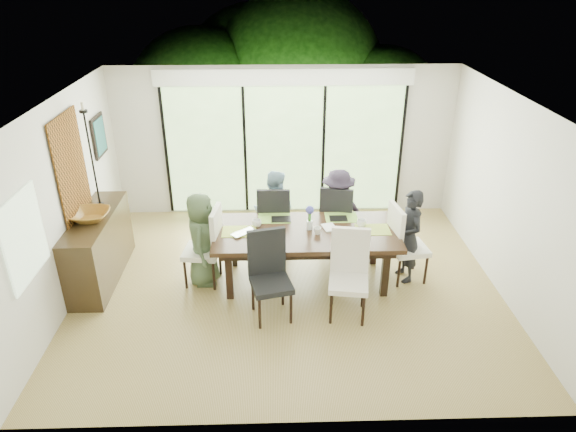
{
  "coord_description": "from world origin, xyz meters",
  "views": [
    {
      "loc": [
        -0.2,
        -6.26,
        4.24
      ],
      "look_at": [
        0.0,
        0.25,
        1.0
      ],
      "focal_mm": 32.0,
      "sensor_mm": 36.0,
      "label": 1
    }
  ],
  "objects_px": {
    "person_far_right": "(338,212)",
    "sideboard": "(99,247)",
    "chair_right_end": "(409,243)",
    "chair_far_left": "(274,218)",
    "person_left_end": "(202,239)",
    "cup_a": "(257,223)",
    "person_far_left": "(274,213)",
    "vase": "(310,225)",
    "bowl": "(90,216)",
    "chair_near_left": "(271,278)",
    "laptop": "(246,234)",
    "chair_far_right": "(337,217)",
    "person_right_end": "(409,236)",
    "chair_near_right": "(349,277)",
    "chair_left_end": "(201,246)",
    "table_top": "(306,233)",
    "cup_c": "(361,223)",
    "cup_b": "(317,231)"
  },
  "relations": [
    {
      "from": "person_far_right",
      "to": "sideboard",
      "type": "height_order",
      "value": "person_far_right"
    },
    {
      "from": "chair_right_end",
      "to": "chair_far_left",
      "type": "distance_m",
      "value": 2.13
    },
    {
      "from": "person_left_end",
      "to": "cup_a",
      "type": "relative_size",
      "value": 10.4
    },
    {
      "from": "person_left_end",
      "to": "person_far_left",
      "type": "xyz_separation_m",
      "value": [
        1.03,
        0.83,
        0.0
      ]
    },
    {
      "from": "vase",
      "to": "bowl",
      "type": "distance_m",
      "value": 3.07
    },
    {
      "from": "person_far_right",
      "to": "cup_a",
      "type": "xyz_separation_m",
      "value": [
        -1.25,
        -0.68,
        0.17
      ]
    },
    {
      "from": "chair_near_left",
      "to": "laptop",
      "type": "bearing_deg",
      "value": 100.87
    },
    {
      "from": "chair_near_left",
      "to": "person_left_end",
      "type": "relative_size",
      "value": 0.85
    },
    {
      "from": "chair_far_right",
      "to": "bowl",
      "type": "relative_size",
      "value": 2.25
    },
    {
      "from": "chair_near_left",
      "to": "person_right_end",
      "type": "bearing_deg",
      "value": 10.15
    },
    {
      "from": "chair_far_right",
      "to": "chair_near_right",
      "type": "distance_m",
      "value": 1.72
    },
    {
      "from": "chair_left_end",
      "to": "chair_far_left",
      "type": "distance_m",
      "value": 1.35
    },
    {
      "from": "chair_near_right",
      "to": "bowl",
      "type": "relative_size",
      "value": 2.25
    },
    {
      "from": "table_top",
      "to": "person_right_end",
      "type": "relative_size",
      "value": 1.86
    },
    {
      "from": "chair_right_end",
      "to": "chair_far_left",
      "type": "height_order",
      "value": "same"
    },
    {
      "from": "chair_far_left",
      "to": "person_left_end",
      "type": "relative_size",
      "value": 0.85
    },
    {
      "from": "chair_left_end",
      "to": "vase",
      "type": "height_order",
      "value": "chair_left_end"
    },
    {
      "from": "chair_far_right",
      "to": "person_left_end",
      "type": "relative_size",
      "value": 0.85
    },
    {
      "from": "chair_far_right",
      "to": "chair_far_left",
      "type": "bearing_deg",
      "value": 13.76
    },
    {
      "from": "person_left_end",
      "to": "cup_c",
      "type": "xyz_separation_m",
      "value": [
        2.28,
        0.1,
        0.17
      ]
    },
    {
      "from": "table_top",
      "to": "person_far_left",
      "type": "relative_size",
      "value": 1.86
    },
    {
      "from": "person_left_end",
      "to": "person_far_left",
      "type": "relative_size",
      "value": 1.0
    },
    {
      "from": "chair_near_left",
      "to": "person_right_end",
      "type": "distance_m",
      "value": 2.17
    },
    {
      "from": "person_far_left",
      "to": "cup_a",
      "type": "xyz_separation_m",
      "value": [
        -0.25,
        -0.68,
        0.17
      ]
    },
    {
      "from": "chair_far_left",
      "to": "person_left_end",
      "type": "xyz_separation_m",
      "value": [
        -1.03,
        -0.85,
        0.1
      ]
    },
    {
      "from": "chair_far_left",
      "to": "bowl",
      "type": "relative_size",
      "value": 2.25
    },
    {
      "from": "table_top",
      "to": "chair_left_end",
      "type": "bearing_deg",
      "value": 180.0
    },
    {
      "from": "chair_far_right",
      "to": "person_far_left",
      "type": "distance_m",
      "value": 1.01
    },
    {
      "from": "laptop",
      "to": "vase",
      "type": "bearing_deg",
      "value": -31.42
    },
    {
      "from": "vase",
      "to": "sideboard",
      "type": "bearing_deg",
      "value": 177.91
    },
    {
      "from": "person_left_end",
      "to": "person_right_end",
      "type": "height_order",
      "value": "same"
    },
    {
      "from": "table_top",
      "to": "cup_c",
      "type": "distance_m",
      "value": 0.81
    },
    {
      "from": "table_top",
      "to": "cup_c",
      "type": "height_order",
      "value": "cup_c"
    },
    {
      "from": "chair_far_right",
      "to": "person_far_left",
      "type": "relative_size",
      "value": 0.85
    },
    {
      "from": "vase",
      "to": "cup_a",
      "type": "bearing_deg",
      "value": 172.41
    },
    {
      "from": "chair_far_right",
      "to": "laptop",
      "type": "xyz_separation_m",
      "value": [
        -1.4,
        -0.95,
        0.23
      ]
    },
    {
      "from": "chair_left_end",
      "to": "laptop",
      "type": "relative_size",
      "value": 3.33
    },
    {
      "from": "person_far_left",
      "to": "vase",
      "type": "distance_m",
      "value": 0.94
    },
    {
      "from": "person_far_right",
      "to": "cup_c",
      "type": "xyz_separation_m",
      "value": [
        0.25,
        -0.73,
        0.17
      ]
    },
    {
      "from": "chair_near_left",
      "to": "chair_far_right",
      "type": "bearing_deg",
      "value": 45.03
    },
    {
      "from": "chair_near_right",
      "to": "laptop",
      "type": "xyz_separation_m",
      "value": [
        -1.35,
        0.77,
        0.23
      ]
    },
    {
      "from": "person_far_right",
      "to": "sideboard",
      "type": "distance_m",
      "value": 3.63
    },
    {
      "from": "person_far_left",
      "to": "cup_b",
      "type": "relative_size",
      "value": 12.9
    },
    {
      "from": "person_right_end",
      "to": "bowl",
      "type": "height_order",
      "value": "person_right_end"
    },
    {
      "from": "chair_right_end",
      "to": "chair_near_left",
      "type": "distance_m",
      "value": 2.18
    },
    {
      "from": "chair_left_end",
      "to": "sideboard",
      "type": "relative_size",
      "value": 0.67
    },
    {
      "from": "person_left_end",
      "to": "table_top",
      "type": "bearing_deg",
      "value": -86.49
    },
    {
      "from": "chair_near_left",
      "to": "person_left_end",
      "type": "bearing_deg",
      "value": 124.83
    },
    {
      "from": "vase",
      "to": "person_far_left",
      "type": "bearing_deg",
      "value": 122.66
    },
    {
      "from": "chair_far_left",
      "to": "person_right_end",
      "type": "relative_size",
      "value": 0.85
    }
  ]
}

